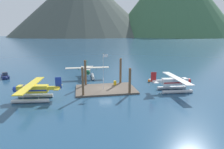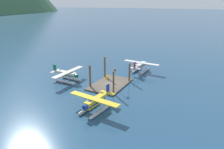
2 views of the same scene
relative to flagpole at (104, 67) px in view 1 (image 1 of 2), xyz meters
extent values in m
plane|color=navy|center=(0.37, 0.27, -4.53)|extent=(1200.00, 1200.00, 0.00)
cube|color=brown|center=(0.37, 0.27, -4.38)|extent=(11.44, 7.34, 0.30)
cylinder|color=brown|center=(-4.03, -2.86, -1.93)|extent=(0.38, 0.38, 5.20)
cylinder|color=brown|center=(4.26, -3.06, -2.12)|extent=(0.45, 0.45, 4.82)
cylinder|color=brown|center=(-3.36, 3.53, -1.80)|extent=(0.46, 0.46, 5.46)
cylinder|color=brown|center=(4.10, 3.82, -1.72)|extent=(0.45, 0.45, 5.63)
cylinder|color=silver|center=(-0.11, 0.00, -0.83)|extent=(0.08, 0.08, 6.80)
cube|color=white|center=(0.34, 0.00, 2.22)|extent=(0.90, 0.03, 0.56)
sphere|color=gold|center=(-0.11, 0.00, 2.62)|extent=(0.10, 0.10, 0.10)
cylinder|color=gold|center=(2.62, 2.34, -3.79)|extent=(0.58, 0.58, 0.88)
torus|color=gold|center=(2.62, 2.34, -3.79)|extent=(0.62, 0.62, 0.04)
sphere|color=orange|center=(10.85, 4.29, -4.21)|extent=(0.64, 0.64, 0.64)
cone|color=#424C47|center=(7.83, 496.05, 80.98)|extent=(378.81, 378.81, 171.02)
cylinder|color=#B7BABF|center=(-1.38, 10.65, -4.21)|extent=(0.77, 5.61, 0.64)
sphere|color=#B7BABF|center=(-1.44, 7.85, -4.21)|extent=(0.64, 0.64, 0.64)
cylinder|color=#B7BABF|center=(-3.88, 10.71, -4.21)|extent=(0.77, 5.61, 0.64)
sphere|color=#B7BABF|center=(-3.94, 7.91, -4.21)|extent=(0.64, 0.64, 0.64)
cylinder|color=#B7BABF|center=(-1.40, 9.45, -3.54)|extent=(0.10, 0.10, 0.70)
cylinder|color=#B7BABF|center=(-1.35, 11.85, -3.54)|extent=(0.10, 0.10, 0.70)
cylinder|color=#B7BABF|center=(-3.90, 9.51, -3.54)|extent=(0.10, 0.10, 0.70)
cylinder|color=#B7BABF|center=(-3.85, 11.91, -3.54)|extent=(0.10, 0.10, 0.70)
cube|color=silver|center=(-2.63, 10.68, -2.59)|extent=(1.36, 4.83, 1.20)
cube|color=#196B47|center=(-2.63, 10.68, -2.69)|extent=(1.37, 4.73, 0.24)
cube|color=#283347|center=(-2.65, 9.60, -2.26)|extent=(1.08, 1.13, 0.56)
cube|color=silver|center=(-2.63, 10.38, -1.92)|extent=(10.43, 1.65, 0.14)
cylinder|color=#196B47|center=(-0.43, 10.32, -2.26)|extent=(0.62, 0.09, 0.84)
cylinder|color=#196B47|center=(-4.83, 10.43, -2.26)|extent=(0.62, 0.09, 0.84)
cylinder|color=#196B47|center=(-2.69, 7.98, -2.59)|extent=(0.97, 0.62, 0.96)
cone|color=black|center=(-2.70, 7.53, -2.59)|extent=(0.37, 0.36, 0.36)
cube|color=silver|center=(-2.55, 13.92, -2.49)|extent=(0.49, 2.21, 0.56)
cube|color=#196B47|center=(-2.53, 14.82, -1.64)|extent=(0.14, 1.00, 1.90)
cube|color=silver|center=(-2.53, 14.72, -2.39)|extent=(3.22, 0.88, 0.10)
cylinder|color=#B7BABF|center=(13.13, -1.61, -4.21)|extent=(5.63, 0.99, 0.64)
sphere|color=#B7BABF|center=(15.92, -1.79, -4.21)|extent=(0.64, 0.64, 0.64)
cylinder|color=#B7BABF|center=(12.97, -4.11, -4.21)|extent=(5.63, 0.99, 0.64)
sphere|color=#B7BABF|center=(15.76, -4.28, -4.21)|extent=(0.64, 0.64, 0.64)
cylinder|color=#B7BABF|center=(14.33, -1.69, -3.54)|extent=(0.10, 0.10, 0.70)
cylinder|color=#B7BABF|center=(11.93, -1.54, -3.54)|extent=(0.10, 0.10, 0.70)
cylinder|color=#B7BABF|center=(14.17, -4.18, -3.54)|extent=(0.10, 0.10, 0.70)
cylinder|color=#B7BABF|center=(11.77, -4.03, -3.54)|extent=(0.10, 0.10, 0.70)
cube|color=white|center=(13.05, -2.86, -2.59)|extent=(4.87, 1.54, 1.20)
cube|color=#B21E1E|center=(13.05, -2.86, -2.69)|extent=(4.77, 1.56, 0.24)
cube|color=#283347|center=(14.13, -2.93, -2.26)|extent=(1.16, 1.12, 0.56)
cube|color=white|center=(13.35, -2.88, -1.92)|extent=(2.06, 10.47, 0.14)
cylinder|color=#B21E1E|center=(13.49, -0.68, -2.26)|extent=(0.12, 0.63, 0.84)
cylinder|color=#B21E1E|center=(13.21, -5.07, -2.26)|extent=(0.12, 0.63, 0.84)
cylinder|color=#B21E1E|center=(15.74, -3.03, -2.59)|extent=(0.66, 1.00, 0.96)
cone|color=black|center=(16.19, -3.06, -2.59)|extent=(0.37, 0.38, 0.36)
cube|color=white|center=(9.81, -2.65, -2.49)|extent=(2.22, 0.58, 0.56)
cube|color=#B21E1E|center=(8.91, -2.60, -1.64)|extent=(1.01, 0.18, 1.90)
cube|color=white|center=(9.01, -2.60, -2.39)|extent=(1.00, 3.24, 0.10)
cylinder|color=#B7BABF|center=(-12.26, -4.44, -4.21)|extent=(5.64, 1.22, 0.64)
sphere|color=#B7BABF|center=(-15.04, -4.15, -4.21)|extent=(0.64, 0.64, 0.64)
cylinder|color=#B7BABF|center=(-12.00, -1.95, -4.21)|extent=(5.64, 1.22, 0.64)
sphere|color=#B7BABF|center=(-14.79, -1.66, -4.21)|extent=(0.64, 0.64, 0.64)
cylinder|color=#B7BABF|center=(-13.45, -4.31, -3.54)|extent=(0.10, 0.10, 0.70)
cylinder|color=#B7BABF|center=(-11.07, -4.56, -3.54)|extent=(0.10, 0.10, 0.70)
cylinder|color=#B7BABF|center=(-13.19, -1.83, -3.54)|extent=(0.10, 0.10, 0.70)
cylinder|color=#B7BABF|center=(-10.81, -2.08, -3.54)|extent=(0.10, 0.10, 0.70)
cube|color=yellow|center=(-12.13, -3.20, -2.59)|extent=(4.90, 1.73, 1.20)
cube|color=#1E389E|center=(-12.13, -3.20, -2.69)|extent=(4.81, 1.74, 0.24)
cube|color=#283347|center=(-13.20, -3.08, -2.26)|extent=(1.20, 1.16, 0.56)
cube|color=yellow|center=(-12.43, -3.16, -1.92)|extent=(2.47, 10.49, 0.14)
cylinder|color=#1E389E|center=(-12.66, -5.35, -2.26)|extent=(0.14, 0.63, 0.84)
cylinder|color=#1E389E|center=(-12.20, -0.98, -2.26)|extent=(0.14, 0.63, 0.84)
cylinder|color=#1E389E|center=(-14.82, -2.91, -2.59)|extent=(0.70, 1.02, 0.96)
cone|color=black|center=(-15.26, -2.87, -2.59)|extent=(0.39, 0.39, 0.36)
cube|color=yellow|center=(-8.90, -3.53, -2.49)|extent=(2.23, 0.67, 0.56)
cube|color=#1E389E|center=(-8.00, -3.63, -1.64)|extent=(1.01, 0.22, 1.90)
cube|color=yellow|center=(-8.10, -3.62, -2.39)|extent=(1.13, 3.27, 0.10)
cube|color=navy|center=(-22.71, 14.26, -4.18)|extent=(3.16, 4.44, 0.70)
sphere|color=navy|center=(-21.80, 12.36, -4.18)|extent=(0.70, 0.70, 0.70)
cube|color=#283347|center=(-22.58, 13.99, -3.43)|extent=(1.51, 1.56, 0.80)
cube|color=black|center=(-23.69, 16.31, -3.93)|extent=(0.46, 0.44, 0.80)
camera|label=1|loc=(-4.41, -33.79, 6.41)|focal=29.54mm
camera|label=2|loc=(-40.48, -21.35, 14.42)|focal=33.07mm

